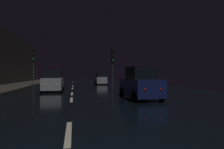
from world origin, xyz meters
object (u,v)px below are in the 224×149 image
Objects in this scene: traffic_light_far_left at (33,58)px; car_parked_right_far at (100,79)px; car_parked_right_near at (140,84)px; traffic_light_far_right at (113,59)px; car_approaching_headlights at (53,81)px.

car_parked_right_far is (9.67, 3.11, -2.97)m from traffic_light_far_left.
car_parked_right_near is 1.08× the size of car_parked_right_far.
car_approaching_headlights is at bearing -53.36° from traffic_light_far_right.
traffic_light_far_right is at bearing 128.74° from car_approaching_headlights.
car_parked_right_far is at bearing 96.80° from traffic_light_far_left.
car_parked_right_near reaches higher than car_parked_right_far.
car_parked_right_far is (-0.00, 18.23, -0.07)m from car_parked_right_near.
car_parked_right_near is (-0.80, -12.40, -2.71)m from traffic_light_far_right.
traffic_light_far_right is at bearing 64.38° from traffic_light_far_left.
traffic_light_far_right is at bearing -172.19° from car_parked_right_far.
car_approaching_headlights reaches higher than car_parked_right_far.
traffic_light_far_left reaches higher than car_approaching_headlights.
traffic_light_far_left reaches higher than car_parked_right_near.
traffic_light_far_left is at bearing 32.58° from car_parked_right_near.
traffic_light_far_left is 9.50m from car_approaching_headlights.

